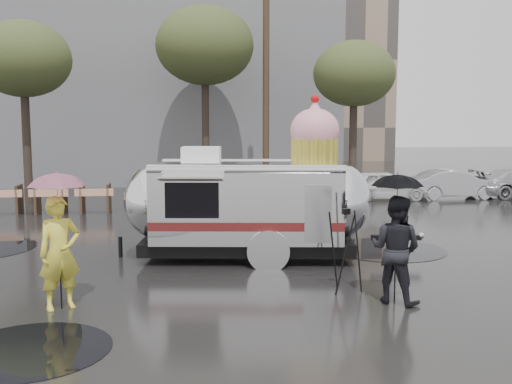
{
  "coord_description": "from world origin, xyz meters",
  "views": [
    {
      "loc": [
        -1.13,
        -11.14,
        3.14
      ],
      "look_at": [
        0.6,
        2.44,
        1.53
      ],
      "focal_mm": 42.0,
      "sensor_mm": 36.0,
      "label": 1
    }
  ],
  "objects": [
    {
      "name": "umbrella_black",
      "position": [
        2.56,
        -1.35,
        1.91
      ],
      "size": [
        1.07,
        1.07,
        2.28
      ],
      "color": "black",
      "rests_on": "ground"
    },
    {
      "name": "umbrella_pink",
      "position": [
        -3.15,
        -0.97,
        1.94
      ],
      "size": [
        1.16,
        1.16,
        2.34
      ],
      "color": "pink",
      "rests_on": "ground"
    },
    {
      "name": "grey_building",
      "position": [
        -4.0,
        24.0,
        6.5
      ],
      "size": [
        22.0,
        12.0,
        13.0
      ],
      "primitive_type": "cube",
      "color": "#5E5F63",
      "rests_on": "ground"
    },
    {
      "name": "tree_mid",
      "position": [
        0.0,
        15.0,
        6.34
      ],
      "size": [
        4.2,
        4.2,
        8.03
      ],
      "color": "#382D26",
      "rests_on": "ground"
    },
    {
      "name": "tree_left",
      "position": [
        -7.0,
        13.0,
        5.48
      ],
      "size": [
        3.64,
        3.64,
        6.95
      ],
      "color": "#382D26",
      "rests_on": "ground"
    },
    {
      "name": "ground",
      "position": [
        0.0,
        0.0,
        0.0
      ],
      "size": [
        120.0,
        120.0,
        0.0
      ],
      "primitive_type": "plane",
      "color": "black",
      "rests_on": "ground"
    },
    {
      "name": "tripod",
      "position": [
        1.89,
        -0.57,
        0.94
      ],
      "size": [
        0.62,
        0.63,
        1.57
      ],
      "rotation": [
        0.0,
        0.0,
        0.22
      ],
      "color": "black",
      "rests_on": "ground"
    },
    {
      "name": "utility_pole",
      "position": [
        2.5,
        14.0,
        4.62
      ],
      "size": [
        1.6,
        0.28,
        9.0
      ],
      "color": "#473323",
      "rests_on": "ground"
    },
    {
      "name": "puddles",
      "position": [
        -1.91,
        2.16,
        0.0
      ],
      "size": [
        13.19,
        9.8,
        0.01
      ],
      "color": "black",
      "rests_on": "ground"
    },
    {
      "name": "parked_cars",
      "position": [
        11.78,
        12.0,
        0.72
      ],
      "size": [
        13.2,
        1.9,
        1.5
      ],
      "color": "silver",
      "rests_on": "ground"
    },
    {
      "name": "person_left",
      "position": [
        -3.15,
        -0.97,
        0.96
      ],
      "size": [
        0.82,
        0.72,
        1.91
      ],
      "primitive_type": "imported",
      "rotation": [
        0.0,
        0.0,
        0.47
      ],
      "color": "yellow",
      "rests_on": "ground"
    },
    {
      "name": "airstream_trailer",
      "position": [
        0.49,
        2.42,
        1.34
      ],
      "size": [
        7.06,
        2.98,
        3.83
      ],
      "rotation": [
        0.0,
        0.0,
        -0.14
      ],
      "color": "silver",
      "rests_on": "ground"
    },
    {
      "name": "person_right",
      "position": [
        2.56,
        -1.35,
        0.94
      ],
      "size": [
        1.01,
        0.98,
        1.89
      ],
      "primitive_type": "imported",
      "rotation": [
        0.0,
        0.0,
        2.4
      ],
      "color": "black",
      "rests_on": "ground"
    },
    {
      "name": "barricade_row",
      "position": [
        -5.55,
        9.96,
        0.52
      ],
      "size": [
        4.3,
        0.8,
        1.0
      ],
      "color": "#473323",
      "rests_on": "ground"
    },
    {
      "name": "tree_right",
      "position": [
        6.0,
        13.0,
        5.06
      ],
      "size": [
        3.36,
        3.36,
        6.42
      ],
      "color": "#382D26",
      "rests_on": "ground"
    }
  ]
}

